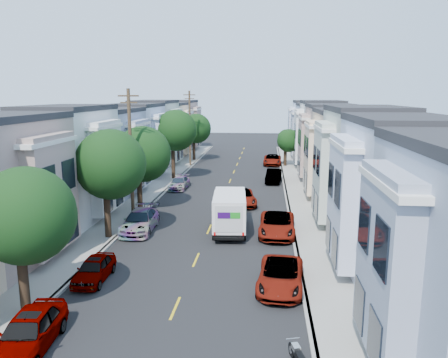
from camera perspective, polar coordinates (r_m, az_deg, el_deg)
name	(u,v)px	position (r m, az deg, el deg)	size (l,w,h in m)	color
ground	(209,229)	(32.13, -1.95, -6.60)	(160.00, 160.00, 0.00)	black
road_slab	(228,187)	(46.55, 0.47, -1.00)	(12.00, 70.00, 0.02)	black
curb_left	(172,185)	(47.45, -6.83, -0.77)	(0.30, 70.00, 0.15)	gray
curb_right	(285,187)	(46.40, 7.93, -1.06)	(0.30, 70.00, 0.15)	gray
sidewalk_left	(160,185)	(47.74, -8.35, -0.73)	(2.60, 70.00, 0.15)	gray
sidewalk_right	(297,187)	(46.47, 9.54, -1.09)	(2.60, 70.00, 0.15)	gray
centerline	(228,187)	(46.55, 0.47, -1.01)	(0.12, 70.00, 0.01)	gold
townhouse_row_left	(126,185)	(48.81, -12.68, -0.72)	(5.00, 70.00, 8.50)	beige
townhouse_row_right	(334,189)	(46.91, 14.17, -1.26)	(5.00, 70.00, 8.50)	beige
tree_a	(24,216)	(20.76, -24.67, -4.41)	(4.27, 4.27, 6.74)	black
tree_b	(109,165)	(29.89, -14.77, 1.82)	(4.70, 4.70, 7.51)	black
tree_c	(142,154)	(37.09, -10.70, 3.18)	(4.70, 4.70, 7.15)	black
tree_d	(175,131)	(50.08, -6.40, 6.30)	(4.70, 4.70, 8.02)	black
tree_e	(196,129)	(64.24, -3.72, 6.58)	(4.32, 4.32, 6.92)	black
tree_far_r	(288,141)	(59.46, 8.34, 4.95)	(3.10, 3.10, 5.10)	black
utility_pole_near	(131,155)	(34.27, -12.08, 3.11)	(1.60, 0.26, 10.00)	#42301E
utility_pole_far	(190,128)	(59.43, -4.48, 6.61)	(1.60, 0.26, 10.00)	#42301E
fedex_truck	(230,210)	(31.30, 0.74, -4.07)	(2.26, 5.87, 2.82)	silver
lead_sedan	(242,197)	(38.88, 2.35, -2.42)	(2.26, 4.90, 1.36)	black
parked_left_a	(29,332)	(19.29, -24.12, -17.77)	(1.79, 4.68, 1.52)	black
parked_left_b	(94,269)	(24.56, -16.59, -11.23)	(1.49, 3.88, 1.26)	black
parked_left_c	(140,221)	(32.10, -10.90, -5.42)	(2.11, 5.01, 1.50)	silver
parked_left_d	(179,183)	(45.60, -5.85, -0.54)	(1.71, 4.06, 1.22)	black
parked_right_a	(281,276)	(22.85, 7.40, -12.45)	(2.23, 4.83, 1.34)	#4C4D4E
parked_right_b	(277,225)	(30.95, 6.94, -5.94)	(2.45, 5.31, 1.48)	silver
parked_right_c	(274,176)	(48.87, 6.49, 0.37)	(1.54, 4.37, 1.46)	black
parked_right_d	(272,160)	(60.96, 6.34, 2.49)	(2.37, 5.14, 1.43)	black
motorcycle	(298,357)	(17.31, 9.60, -21.89)	(0.25, 1.82, 0.72)	black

